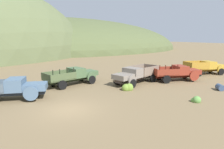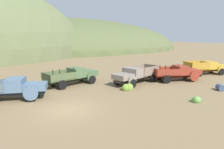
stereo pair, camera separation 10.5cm
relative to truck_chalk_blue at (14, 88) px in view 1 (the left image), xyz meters
The scene contains 12 objects.
ground_plane 5.77m from the truck_chalk_blue, 51.14° to the right, with size 300.00×300.00×0.00m, color brown.
hill_far_left 71.29m from the truck_chalk_blue, 75.40° to the left, with size 107.12×74.78×26.11m, color #4C5633.
truck_chalk_blue is the anchor object (origin of this frame).
truck_weathered_green 7.14m from the truck_chalk_blue, 27.73° to the left, with size 6.53×3.85×2.16m.
truck_primer_gray 12.40m from the truck_chalk_blue, ahead, with size 6.69×4.16×1.91m.
truck_rust_red 18.35m from the truck_chalk_blue, ahead, with size 6.18×3.62×2.16m.
truck_mustard 25.20m from the truck_chalk_blue, ahead, with size 6.23×3.22×1.91m.
oil_drum_tipped 19.66m from the truck_chalk_blue, 16.93° to the right, with size 0.97×1.05×0.63m.
bush_lone_scrub 10.50m from the truck_chalk_blue, ahead, with size 1.18×0.91×0.92m.
bush_between_trucks 16.42m from the truck_chalk_blue, 10.77° to the left, with size 1.05×0.90×0.72m.
bush_front_left 13.66m from the truck_chalk_blue, 20.55° to the left, with size 0.91×0.82×0.81m.
bush_back_edge 15.47m from the truck_chalk_blue, 28.35° to the right, with size 0.76×0.74×0.67m.
Camera 1 is at (-3.32, -14.27, 5.40)m, focal length 32.16 mm.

